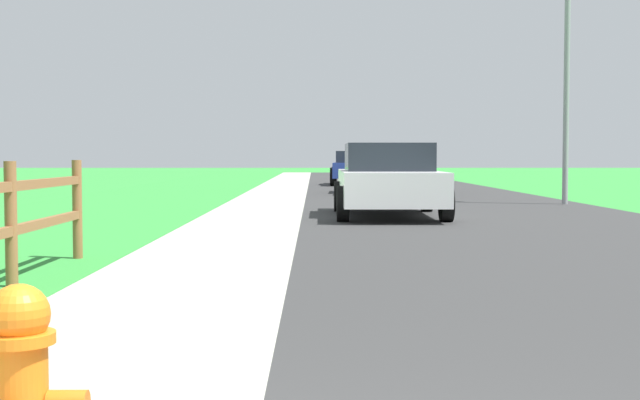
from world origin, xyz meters
The scene contains 8 objects.
ground_plane centered at (0.00, 25.00, 0.00)m, with size 120.00×120.00×0.00m, color #308E36.
road_asphalt centered at (3.50, 27.00, 0.00)m, with size 7.00×66.00×0.01m, color #313131.
curb_concrete centered at (-3.00, 27.00, 0.00)m, with size 6.00×66.00×0.01m, color #ABAB9B.
grass_verge centered at (-4.50, 27.00, 0.01)m, with size 5.00×66.00×0.00m, color #308E36.
parked_suv_white centered at (1.71, 14.89, 0.72)m, with size 2.12×4.60×1.44m.
parked_car_black centered at (2.33, 25.50, 0.79)m, with size 2.26×4.41×1.52m.
parked_car_blue centered at (1.99, 33.41, 0.73)m, with size 2.27×4.38×1.40m.
street_lamp centered at (6.55, 19.02, 4.03)m, with size 1.17×0.20×6.83m.
Camera 1 is at (0.25, -2.04, 1.19)m, focal length 48.02 mm.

